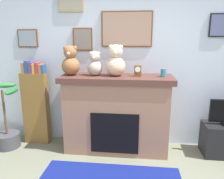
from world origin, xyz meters
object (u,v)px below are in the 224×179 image
object	(u,v)px
potted_plant	(7,130)
teddy_bear_brown	(71,62)
teddy_bear_grey	(116,62)
fireplace	(116,113)
teddy_bear_cream	(95,65)
mantel_clock	(138,71)
bookshelf	(36,105)
candle_jar	(163,73)

from	to	relation	value
potted_plant	teddy_bear_brown	size ratio (longest dim) A/B	2.34
teddy_bear_grey	teddy_bear_brown	bearing A→B (deg)	180.00
fireplace	teddy_bear_grey	distance (m)	0.80
teddy_bear_cream	potted_plant	bearing A→B (deg)	-174.82
fireplace	mantel_clock	world-z (taller)	mantel_clock
potted_plant	teddy_bear_cream	xyz separation A→B (m)	(1.44, 0.13, 1.06)
potted_plant	teddy_bear_grey	xyz separation A→B (m)	(1.75, 0.13, 1.11)
bookshelf	mantel_clock	size ratio (longest dim) A/B	8.57
bookshelf	teddy_bear_cream	size ratio (longest dim) A/B	3.83
mantel_clock	candle_jar	bearing A→B (deg)	0.20
bookshelf	teddy_bear_grey	bearing A→B (deg)	-4.54
teddy_bear_cream	teddy_bear_grey	bearing A→B (deg)	-0.02
teddy_bear_brown	fireplace	bearing A→B (deg)	1.51
potted_plant	bookshelf	bearing A→B (deg)	29.90
fireplace	candle_jar	world-z (taller)	candle_jar
potted_plant	teddy_bear_brown	distance (m)	1.54
teddy_bear_cream	mantel_clock	bearing A→B (deg)	-0.07
bookshelf	mantel_clock	world-z (taller)	bookshelf
candle_jar	teddy_bear_cream	distance (m)	1.01
fireplace	bookshelf	distance (m)	1.36
potted_plant	teddy_bear_grey	distance (m)	2.08
teddy_bear_brown	teddy_bear_grey	xyz separation A→B (m)	(0.68, -0.00, 0.01)
potted_plant	teddy_bear_grey	bearing A→B (deg)	4.26
fireplace	teddy_bear_grey	world-z (taller)	teddy_bear_grey
candle_jar	teddy_bear_cream	size ratio (longest dim) A/B	0.32
fireplace	candle_jar	distance (m)	0.94
mantel_clock	teddy_bear_brown	size ratio (longest dim) A/B	0.36
fireplace	teddy_bear_grey	size ratio (longest dim) A/B	3.63
teddy_bear_brown	teddy_bear_cream	xyz separation A→B (m)	(0.37, 0.00, -0.04)
fireplace	teddy_bear_grey	xyz separation A→B (m)	(-0.01, -0.02, 0.80)
bookshelf	potted_plant	distance (m)	0.60
bookshelf	teddy_bear_cream	distance (m)	1.25
bookshelf	potted_plant	bearing A→B (deg)	-150.10
candle_jar	teddy_bear_grey	world-z (taller)	teddy_bear_grey
teddy_bear_cream	teddy_bear_grey	distance (m)	0.32
candle_jar	teddy_bear_grey	size ratio (longest dim) A/B	0.25
potted_plant	teddy_bear_grey	world-z (taller)	teddy_bear_grey
fireplace	bookshelf	size ratio (longest dim) A/B	1.21
mantel_clock	teddy_bear_cream	world-z (taller)	teddy_bear_cream
potted_plant	teddy_bear_cream	world-z (taller)	teddy_bear_cream
bookshelf	candle_jar	distance (m)	2.12
candle_jar	teddy_bear_cream	xyz separation A→B (m)	(-1.01, -0.00, 0.10)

